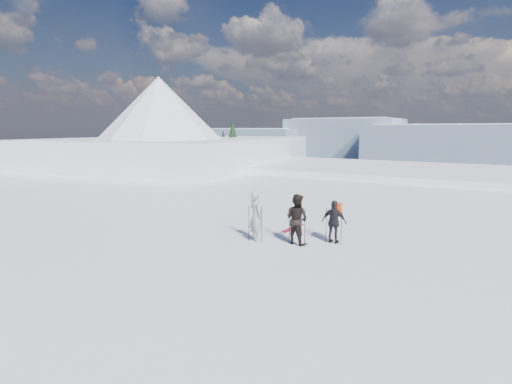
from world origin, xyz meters
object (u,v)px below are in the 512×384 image
skier_dark (297,219)px  skis_loose (293,228)px  skier_grey (256,216)px  skier_pack (334,222)px

skier_dark → skis_loose: size_ratio=1.07×
skier_grey → skier_dark: size_ratio=1.04×
skier_dark → skier_pack: bearing=-133.7°
skier_grey → skier_dark: skier_grey is taller
skier_pack → skis_loose: bearing=-27.9°
skier_dark → skier_pack: (1.11, 0.78, -0.13)m
skier_pack → skier_dark: bearing=34.6°
skier_grey → skier_pack: skier_grey is taller
skier_pack → skis_loose: skier_pack is taller
skier_grey → skier_dark: (1.46, 0.42, -0.03)m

